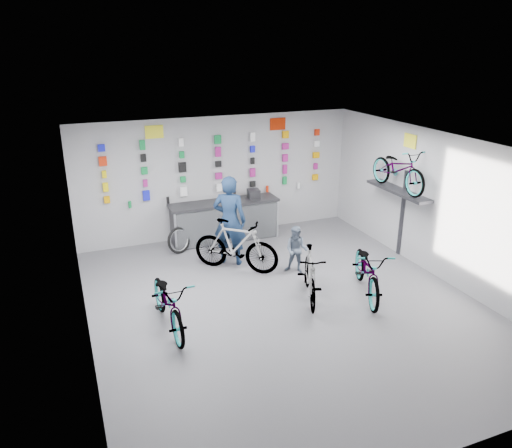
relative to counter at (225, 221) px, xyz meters
name	(u,v)px	position (x,y,z in m)	size (l,w,h in m)	color
floor	(285,305)	(0.00, -3.54, -0.49)	(8.00, 8.00, 0.00)	#56565B
ceiling	(288,147)	(0.00, -3.54, 2.51)	(8.00, 8.00, 0.00)	white
wall_back	(218,177)	(0.00, 0.46, 1.01)	(7.00, 7.00, 0.00)	#AFAFB2
wall_front	(443,354)	(0.00, -7.54, 1.01)	(7.00, 7.00, 0.00)	#AFAFB2
wall_left	(80,261)	(-3.50, -3.54, 1.01)	(8.00, 8.00, 0.00)	#AFAFB2
wall_right	(443,208)	(3.50, -3.54, 1.01)	(8.00, 8.00, 0.00)	#AFAFB2
counter	(225,221)	(0.00, 0.00, 0.00)	(2.70, 0.66, 1.00)	black
merch_wall	(216,166)	(-0.06, 0.39, 1.31)	(5.58, 0.08, 1.56)	#F4A400
wall_bracket	(399,194)	(3.33, -2.34, 0.98)	(0.39, 1.90, 2.00)	#333338
sign_left	(154,132)	(-1.50, 0.44, 2.23)	(0.42, 0.02, 0.30)	#FDF52B
sign_right	(278,124)	(1.60, 0.44, 2.23)	(0.42, 0.02, 0.30)	#BB2304
sign_side	(410,141)	(3.48, -2.34, 2.16)	(0.02, 0.40, 0.30)	#FDF52B
bike_left	(168,302)	(-2.18, -3.50, 0.01)	(0.66, 1.90, 1.00)	gray
bike_center	(310,275)	(0.54, -3.49, 0.01)	(0.47, 1.67, 1.00)	gray
bike_right	(368,270)	(1.66, -3.75, 0.03)	(0.68, 1.96, 1.03)	gray
bike_service	(236,246)	(-0.33, -1.76, 0.09)	(0.54, 1.91, 1.15)	gray
bike_wall	(398,169)	(3.25, -2.34, 1.57)	(0.63, 1.80, 0.95)	gray
clerk	(230,220)	(-0.32, -1.35, 0.52)	(0.73, 0.48, 2.01)	#162A49
customer	(296,250)	(0.83, -2.32, 0.03)	(0.50, 0.39, 1.03)	slate
spare_wheel	(179,240)	(-1.25, -0.37, -0.18)	(0.65, 0.41, 0.63)	black
register	(254,194)	(0.77, 0.01, 0.62)	(0.28, 0.30, 0.22)	black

